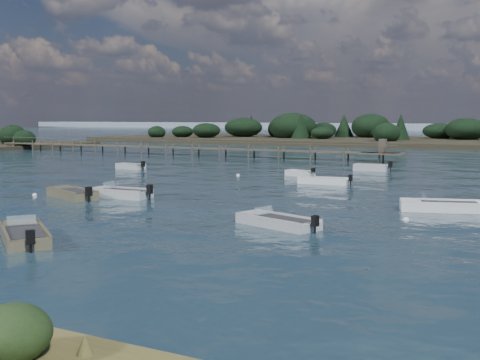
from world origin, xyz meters
The scene contains 17 objects.
ground centered at (0.00, 60.00, 0.00)m, with size 400.00×400.00×0.00m, color #152631.
dinghy_extra_b centered at (-3.30, 9.03, 0.17)m, with size 4.48×1.86×1.28m.
tender_far_grey centered at (-16.11, 26.53, 0.16)m, with size 3.60×1.78×1.14m.
dinghy_mid_white_a centered at (10.09, 4.29, 0.14)m, with size 4.68×2.95×1.08m.
tender_far_grey_b centered at (5.97, 36.11, 0.18)m, with size 3.77×1.59×1.28m.
dinghy_extra_a centered at (5.78, 22.79, 0.15)m, with size 4.29×1.44×1.12m.
dinghy_mid_white_b centered at (16.35, 13.00, 0.16)m, with size 5.01×2.93×1.22m.
dinghy_near_olive centered at (1.91, -3.89, 0.16)m, with size 4.67×4.12×1.20m.
dinghy_mid_grey centered at (-6.02, 7.43, 0.16)m, with size 4.79×3.19×1.21m.
tender_far_white centered at (1.76, 27.82, 0.15)m, with size 3.09×1.95×1.04m.
buoy_b centered at (8.03, 6.90, 0.00)m, with size 0.32×0.32×0.32m, color white.
buoy_c centered at (-9.15, 7.20, 0.00)m, with size 0.32×0.32×0.32m, color white.
buoy_d centered at (15.25, 8.90, 0.00)m, with size 0.32×0.32×0.32m, color white.
buoy_e centered at (-3.39, 25.73, 0.00)m, with size 0.32×0.32×0.32m, color white.
buoy_extra_a centered at (-3.10, 11.64, 0.00)m, with size 0.32×0.32×0.32m, color white.
jetty centered at (-21.74, 47.99, 0.98)m, with size 64.50×3.20×3.40m.
distant_haze centered at (-90.00, 230.00, 0.00)m, with size 280.00×20.00×2.40m, color #8393A2.
Camera 1 is at (21.82, -21.99, 5.29)m, focal length 45.00 mm.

